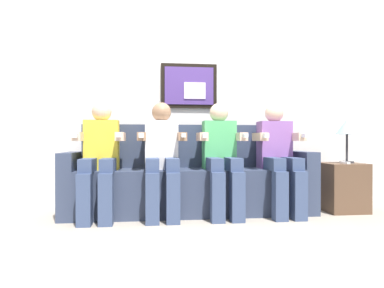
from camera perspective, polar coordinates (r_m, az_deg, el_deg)
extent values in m
plane|color=#9E9384|center=(3.25, 0.31, -12.46)|extent=(6.32, 6.32, 0.00)
cube|color=silver|center=(3.97, -1.04, 8.77)|extent=(4.86, 0.05, 2.60)
cube|color=black|center=(3.94, -0.50, 9.56)|extent=(0.63, 0.03, 0.50)
cube|color=#4C337F|center=(3.93, -0.48, 9.60)|extent=(0.55, 0.02, 0.42)
cube|color=silver|center=(3.91, 0.46, 8.81)|extent=(0.24, 0.02, 0.18)
cube|color=#333D56|center=(3.49, -0.27, -7.80)|extent=(2.18, 0.58, 0.45)
cube|color=#333D56|center=(3.67, -0.65, -0.34)|extent=(2.18, 0.14, 0.45)
cube|color=#333D56|center=(3.55, -19.39, -6.31)|extent=(0.14, 0.58, 0.62)
cube|color=#333D56|center=(3.79, 17.57, -5.87)|extent=(0.14, 0.58, 0.62)
cube|color=yellow|center=(3.46, -14.71, -0.16)|extent=(0.32, 0.20, 0.48)
sphere|color=beige|center=(3.47, -14.72, 5.22)|extent=(0.19, 0.19, 0.19)
cube|color=#38476B|center=(3.28, -16.75, -3.34)|extent=(0.12, 0.40, 0.12)
cube|color=#38476B|center=(3.26, -13.62, -3.37)|extent=(0.12, 0.40, 0.12)
cube|color=#38476B|center=(3.12, -17.39, -8.82)|extent=(0.12, 0.12, 0.45)
cube|color=#38476B|center=(3.09, -14.07, -8.90)|extent=(0.12, 0.12, 0.45)
cube|color=beige|center=(3.37, -18.20, 1.17)|extent=(0.08, 0.28, 0.08)
cube|color=beige|center=(3.32, -11.75, 1.20)|extent=(0.08, 0.28, 0.08)
cube|color=white|center=(3.16, -12.01, 1.42)|extent=(0.04, 0.13, 0.04)
cube|color=white|center=(3.22, -18.77, 1.39)|extent=(0.04, 0.10, 0.04)
cube|color=white|center=(3.43, -5.07, -0.15)|extent=(0.32, 0.20, 0.48)
sphere|color=#9E7556|center=(3.44, -5.07, 5.28)|extent=(0.19, 0.19, 0.19)
cube|color=#38476B|center=(3.23, -6.57, -3.39)|extent=(0.12, 0.40, 0.12)
cube|color=#38476B|center=(3.24, -3.37, -3.38)|extent=(0.12, 0.40, 0.12)
cube|color=#38476B|center=(3.07, -6.56, -8.96)|extent=(0.12, 0.12, 0.45)
cube|color=#38476B|center=(3.07, -3.15, -8.94)|extent=(0.12, 0.12, 0.45)
cube|color=#9E7556|center=(3.31, -8.31, 1.21)|extent=(0.08, 0.28, 0.08)
cube|color=#9E7556|center=(3.32, -1.73, 1.21)|extent=(0.08, 0.28, 0.08)
cube|color=white|center=(3.16, -1.48, 1.43)|extent=(0.04, 0.13, 0.04)
cube|color=white|center=(3.15, -8.39, 1.43)|extent=(0.04, 0.10, 0.04)
cube|color=#4CB266|center=(3.49, 4.48, -0.14)|extent=(0.32, 0.20, 0.48)
sphere|color=beige|center=(3.50, 4.48, 5.19)|extent=(0.19, 0.19, 0.19)
cube|color=#38476B|center=(3.28, 3.61, -3.32)|extent=(0.12, 0.40, 0.12)
cube|color=#38476B|center=(3.32, 6.67, -3.28)|extent=(0.12, 0.40, 0.12)
cube|color=#38476B|center=(3.12, 4.27, -8.79)|extent=(0.12, 0.12, 0.45)
cube|color=#38476B|center=(3.16, 7.51, -8.68)|extent=(0.12, 0.12, 0.45)
cube|color=beige|center=(3.34, 1.68, 1.20)|extent=(0.08, 0.28, 0.08)
cube|color=beige|center=(3.42, 8.00, 1.18)|extent=(0.08, 0.28, 0.08)
cube|color=white|center=(3.26, 8.71, 1.39)|extent=(0.04, 0.13, 0.04)
cube|color=white|center=(3.18, 2.10, 1.42)|extent=(0.04, 0.10, 0.04)
cube|color=#8C59A5|center=(3.65, 13.45, -0.13)|extent=(0.32, 0.20, 0.48)
sphere|color=beige|center=(3.66, 13.46, 4.98)|extent=(0.19, 0.19, 0.19)
cube|color=#38476B|center=(3.43, 13.18, -3.17)|extent=(0.12, 0.40, 0.12)
cube|color=#38476B|center=(3.50, 15.95, -3.11)|extent=(0.12, 0.40, 0.12)
cube|color=#38476B|center=(3.28, 14.37, -8.35)|extent=(0.12, 0.12, 0.45)
cube|color=#38476B|center=(3.35, 17.27, -8.18)|extent=(0.12, 0.12, 0.45)
cube|color=beige|center=(3.47, 11.18, 1.17)|extent=(0.08, 0.28, 0.08)
cube|color=beige|center=(3.61, 16.94, 1.13)|extent=(0.08, 0.28, 0.08)
cube|color=white|center=(3.46, 18.00, 1.32)|extent=(0.04, 0.13, 0.04)
cube|color=white|center=(3.32, 12.03, 1.37)|extent=(0.04, 0.10, 0.04)
cube|color=brown|center=(3.93, 23.62, -6.55)|extent=(0.40, 0.40, 0.50)
cylinder|color=#333338|center=(3.93, 24.24, -2.74)|extent=(0.14, 0.14, 0.02)
cylinder|color=#333338|center=(3.92, 24.25, -0.55)|extent=(0.02, 0.02, 0.28)
cone|color=#8CB2CC|center=(3.92, 24.26, 2.66)|extent=(0.22, 0.22, 0.16)
cube|color=white|center=(3.81, 24.00, -2.84)|extent=(0.04, 0.13, 0.02)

